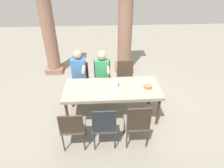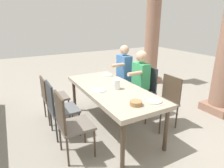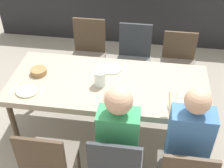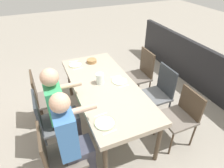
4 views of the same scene
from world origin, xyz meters
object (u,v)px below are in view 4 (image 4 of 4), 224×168
(plate_0, at_px, (105,123))
(chair_mid_north, at_px, (49,120))
(dining_table, at_px, (105,88))
(chair_west_south, at_px, (182,114))
(chair_mid_south, at_px, (159,91))
(bread_basket, at_px, (92,61))
(plate_2, at_px, (76,65))
(chair_east_south, at_px, (141,72))
(diner_man_white, at_px, (73,138))
(water_pitcher, at_px, (100,79))
(chair_west_north, at_px, (57,155))
(chair_east_north, at_px, (44,96))
(diner_woman_green, at_px, (61,107))
(plate_1, at_px, (120,81))

(plate_0, bearing_deg, chair_mid_north, 48.21)
(dining_table, height_order, chair_west_south, chair_west_south)
(chair_mid_south, relative_size, bread_basket, 5.48)
(chair_mid_north, height_order, plate_2, chair_mid_north)
(chair_east_south, bearing_deg, diner_man_white, 127.15)
(plate_0, height_order, water_pitcher, water_pitcher)
(chair_mid_south, height_order, water_pitcher, chair_mid_south)
(diner_man_white, height_order, plate_2, diner_man_white)
(dining_table, bearing_deg, chair_west_north, 131.53)
(chair_east_north, bearing_deg, water_pitcher, -111.52)
(water_pitcher, relative_size, bread_basket, 0.96)
(chair_west_south, relative_size, plate_2, 3.57)
(dining_table, height_order, diner_man_white, diner_man_white)
(chair_east_north, bearing_deg, bread_basket, -68.71)
(chair_mid_north, height_order, plate_0, chair_mid_north)
(dining_table, xyz_separation_m, chair_mid_south, (-0.20, -0.87, -0.16))
(diner_man_white, distance_m, plate_2, 1.60)
(diner_woman_green, bearing_deg, dining_table, -74.10)
(chair_west_north, distance_m, chair_mid_south, 1.83)
(chair_west_south, distance_m, chair_east_north, 2.09)
(diner_woman_green, height_order, plate_2, diner_woman_green)
(bread_basket, bearing_deg, plate_0, 167.73)
(diner_woman_green, xyz_separation_m, diner_man_white, (-0.57, -0.02, 0.01))
(chair_west_north, distance_m, plate_0, 0.64)
(plate_2, bearing_deg, plate_0, 178.91)
(chair_east_south, relative_size, plate_1, 3.86)
(dining_table, bearing_deg, diner_woman_green, 105.90)
(plate_0, relative_size, water_pitcher, 1.53)
(chair_mid_south, bearing_deg, chair_mid_north, 90.00)
(chair_east_north, distance_m, diner_man_white, 1.20)
(dining_table, xyz_separation_m, chair_west_south, (-0.77, -0.86, -0.18))
(chair_east_south, bearing_deg, chair_mid_south, 179.95)
(diner_man_white, bearing_deg, diner_woman_green, 2.30)
(dining_table, distance_m, chair_east_north, 0.97)
(chair_east_south, distance_m, bread_basket, 0.93)
(chair_west_north, xyz_separation_m, bread_basket, (1.53, -0.91, 0.26))
(chair_mid_south, xyz_separation_m, plate_0, (-0.53, 1.15, 0.23))
(bread_basket, bearing_deg, chair_east_south, -113.30)
(diner_woman_green, bearing_deg, water_pitcher, -67.11)
(chair_east_north, distance_m, water_pitcher, 0.94)
(plate_0, bearing_deg, chair_west_south, -91.96)
(plate_0, distance_m, plate_2, 1.51)
(diner_man_white, height_order, bread_basket, diner_man_white)
(chair_west_north, bearing_deg, bread_basket, -30.87)
(chair_west_south, height_order, diner_man_white, diner_man_white)
(plate_0, height_order, plate_2, same)
(diner_man_white, bearing_deg, chair_west_south, -90.11)
(chair_mid_south, height_order, bread_basket, chair_mid_south)
(chair_mid_north, height_order, bread_basket, chair_mid_north)
(water_pitcher, bearing_deg, chair_mid_south, -106.76)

